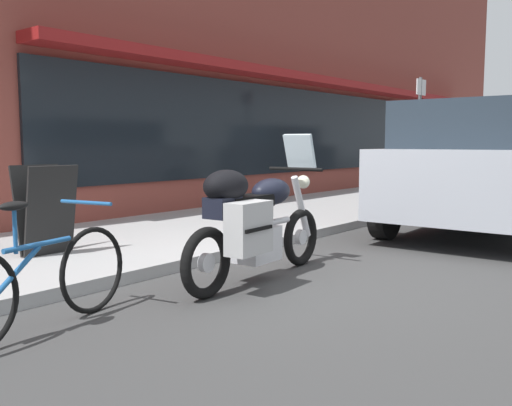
{
  "coord_description": "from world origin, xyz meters",
  "views": [
    {
      "loc": [
        -4.41,
        -2.98,
        1.29
      ],
      "look_at": [
        -0.17,
        0.44,
        0.7
      ],
      "focal_mm": 39.21,
      "sensor_mm": 36.0,
      "label": 1
    }
  ],
  "objects_px": {
    "touring_motorcycle": "(254,219)",
    "sandwich_board_sign": "(46,210)",
    "parked_bicycle": "(39,280)",
    "parked_minivan": "(493,166)",
    "parking_sign_pole": "(419,128)"
  },
  "relations": [
    {
      "from": "parked_bicycle",
      "to": "parked_minivan",
      "type": "bearing_deg",
      "value": -9.59
    },
    {
      "from": "touring_motorcycle",
      "to": "sandwich_board_sign",
      "type": "distance_m",
      "value": 2.31
    },
    {
      "from": "parked_bicycle",
      "to": "parked_minivan",
      "type": "height_order",
      "value": "parked_minivan"
    },
    {
      "from": "touring_motorcycle",
      "to": "sandwich_board_sign",
      "type": "relative_size",
      "value": 2.29
    },
    {
      "from": "parked_bicycle",
      "to": "parking_sign_pole",
      "type": "distance_m",
      "value": 9.45
    },
    {
      "from": "parked_bicycle",
      "to": "sandwich_board_sign",
      "type": "height_order",
      "value": "sandwich_board_sign"
    },
    {
      "from": "touring_motorcycle",
      "to": "parked_minivan",
      "type": "height_order",
      "value": "parked_minivan"
    },
    {
      "from": "parked_minivan",
      "to": "parking_sign_pole",
      "type": "xyz_separation_m",
      "value": [
        2.89,
        2.32,
        0.64
      ]
    },
    {
      "from": "touring_motorcycle",
      "to": "parking_sign_pole",
      "type": "xyz_separation_m",
      "value": [
        7.33,
        1.53,
        1.01
      ]
    },
    {
      "from": "touring_motorcycle",
      "to": "parking_sign_pole",
      "type": "bearing_deg",
      "value": 11.76
    },
    {
      "from": "parking_sign_pole",
      "to": "touring_motorcycle",
      "type": "bearing_deg",
      "value": -168.24
    },
    {
      "from": "parked_minivan",
      "to": "sandwich_board_sign",
      "type": "distance_m",
      "value": 6.02
    },
    {
      "from": "parked_minivan",
      "to": "parking_sign_pole",
      "type": "relative_size",
      "value": 1.86
    },
    {
      "from": "parked_bicycle",
      "to": "parked_minivan",
      "type": "relative_size",
      "value": 0.35
    },
    {
      "from": "parked_bicycle",
      "to": "sandwich_board_sign",
      "type": "relative_size",
      "value": 1.76
    }
  ]
}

